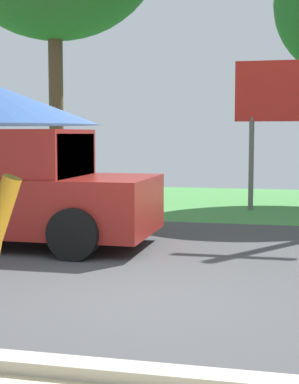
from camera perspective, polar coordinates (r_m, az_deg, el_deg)
The scene contains 2 objects.
ground_plane at distance 9.47m, azimuth 2.20°, elevation -5.82°, with size 40.00×22.00×0.20m.
roadside_billboard at distance 14.50m, azimuth 13.23°, elevation 8.27°, with size 2.60×0.12×3.50m.
Camera 1 is at (1.75, -6.18, 1.81)m, focal length 56.67 mm.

